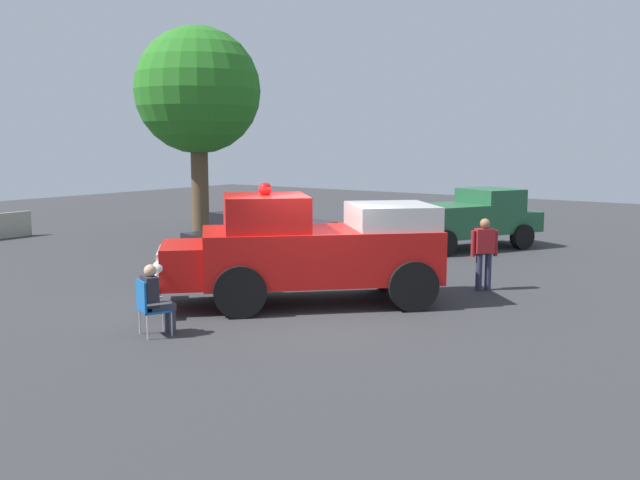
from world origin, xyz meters
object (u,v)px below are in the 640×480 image
lawn_chair_by_car (261,254)px  spectator_seated (155,297)px  vintage_fire_truck (309,248)px  spectator_standing (484,249)px  lawn_chair_near_truck (148,304)px  parked_pickup (468,218)px  oak_tree_left (198,92)px  classic_hot_rod (263,236)px

lawn_chair_by_car → spectator_seated: size_ratio=0.79×
vintage_fire_truck → lawn_chair_by_car: size_ratio=5.64×
spectator_seated → spectator_standing: bearing=-24.7°
spectator_standing → spectator_seated: bearing=155.3°
lawn_chair_near_truck → spectator_standing: spectator_standing is taller
parked_pickup → oak_tree_left: oak_tree_left is taller
vintage_fire_truck → parked_pickup: (9.14, 0.43, -0.21)m
classic_hot_rod → parked_pickup: parked_pickup is taller
vintage_fire_truck → spectator_seated: (-3.60, 0.73, -0.50)m
vintage_fire_truck → oak_tree_left: bearing=56.5°
lawn_chair_near_truck → lawn_chair_by_car: 5.66m
lawn_chair_near_truck → lawn_chair_by_car: size_ratio=1.00×
spectator_seated → lawn_chair_by_car: bearing=20.8°
lawn_chair_near_truck → spectator_standing: size_ratio=0.61×
spectator_seated → classic_hot_rod: bearing=26.0°
parked_pickup → oak_tree_left: bearing=106.5°
spectator_standing → oak_tree_left: size_ratio=0.22×
classic_hot_rod → vintage_fire_truck: bearing=-129.1°
oak_tree_left → classic_hot_rod: bearing=-118.8°
vintage_fire_truck → lawn_chair_by_car: vintage_fire_truck is taller
parked_pickup → lawn_chair_near_truck: 12.87m
lawn_chair_by_car → parked_pickup: bearing=-16.8°
parked_pickup → spectator_standing: size_ratio=3.04×
classic_hot_rod → lawn_chair_near_truck: classic_hot_rod is taller
lawn_chair_near_truck → spectator_seated: 0.17m
classic_hot_rod → spectator_standing: size_ratio=2.79×
classic_hot_rod → parked_pickup: size_ratio=0.92×
vintage_fire_truck → lawn_chair_near_truck: (-3.72, 0.79, -0.61)m
parked_pickup → lawn_chair_by_car: bearing=163.2°
spectator_seated → oak_tree_left: 14.14m
lawn_chair_near_truck → lawn_chair_by_car: (5.32, 1.92, 0.00)m
vintage_fire_truck → oak_tree_left: oak_tree_left is taller
classic_hot_rod → lawn_chair_near_truck: 7.80m
parked_pickup → oak_tree_left: (-2.74, 9.25, 4.18)m
classic_hot_rod → oak_tree_left: size_ratio=0.63×
vintage_fire_truck → parked_pickup: vintage_fire_truck is taller
parked_pickup → oak_tree_left: size_ratio=0.68×
vintage_fire_truck → spectator_standing: size_ratio=3.43×
classic_hot_rod → parked_pickup: bearing=-32.4°
lawn_chair_near_truck → oak_tree_left: (10.12, 8.89, 4.58)m
vintage_fire_truck → classic_hot_rod: 5.31m
classic_hot_rod → spectator_seated: bearing=-154.0°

